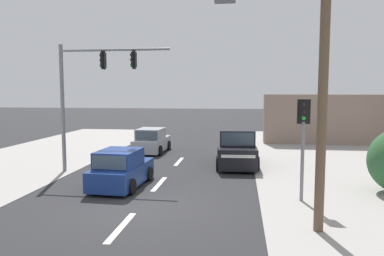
% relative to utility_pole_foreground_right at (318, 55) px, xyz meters
% --- Properties ---
extents(ground_plane, '(140.00, 140.00, 0.00)m').
position_rel_utility_pole_foreground_right_xyz_m(ground_plane, '(-5.32, 1.61, -4.77)').
color(ground_plane, '#28282B').
extents(lane_dash_near, '(0.20, 2.40, 0.01)m').
position_rel_utility_pole_foreground_right_xyz_m(lane_dash_near, '(-5.32, -0.39, -4.76)').
color(lane_dash_near, silver).
rests_on(lane_dash_near, ground).
extents(lane_dash_mid, '(0.20, 2.40, 0.01)m').
position_rel_utility_pole_foreground_right_xyz_m(lane_dash_mid, '(-5.32, 4.61, -4.76)').
color(lane_dash_mid, silver).
rests_on(lane_dash_mid, ground).
extents(lane_dash_far, '(0.20, 2.40, 0.01)m').
position_rel_utility_pole_foreground_right_xyz_m(lane_dash_far, '(-5.32, 9.61, -4.76)').
color(lane_dash_far, silver).
rests_on(lane_dash_far, ground).
extents(utility_pole_foreground_right, '(3.78, 0.28, 8.82)m').
position_rel_utility_pole_foreground_right_xyz_m(utility_pole_foreground_right, '(0.00, 0.00, 0.00)').
color(utility_pole_foreground_right, brown).
rests_on(utility_pole_foreground_right, ground).
extents(traffic_signal_mast, '(5.29, 0.48, 6.00)m').
position_rel_utility_pole_foreground_right_xyz_m(traffic_signal_mast, '(-9.06, 6.41, -0.62)').
color(traffic_signal_mast, slate).
rests_on(traffic_signal_mast, ground).
extents(pedestal_signal_right_kerb, '(0.44, 0.30, 3.56)m').
position_rel_utility_pole_foreground_right_xyz_m(pedestal_signal_right_kerb, '(0.13, 2.83, -2.35)').
color(pedestal_signal_right_kerb, slate).
rests_on(pedestal_signal_right_kerb, ground).
extents(shopfront_wall_far, '(12.00, 1.00, 3.60)m').
position_rel_utility_pole_foreground_right_xyz_m(shopfront_wall_far, '(5.68, 17.61, -2.97)').
color(shopfront_wall_far, gray).
rests_on(shopfront_wall_far, ground).
extents(hatchback_receding_far, '(1.93, 3.72, 1.53)m').
position_rel_utility_pole_foreground_right_xyz_m(hatchback_receding_far, '(-6.72, 3.97, -4.06)').
color(hatchback_receding_far, navy).
rests_on(hatchback_receding_far, ground).
extents(hatchback_kerbside_parked, '(1.90, 3.70, 1.53)m').
position_rel_utility_pole_foreground_right_xyz_m(hatchback_kerbside_parked, '(-7.53, 12.45, -4.06)').
color(hatchback_kerbside_parked, '#A3A8AD').
rests_on(hatchback_kerbside_parked, ground).
extents(suv_crossing_left, '(2.19, 4.60, 1.90)m').
position_rel_utility_pole_foreground_right_xyz_m(suv_crossing_left, '(-2.18, 9.05, -3.88)').
color(suv_crossing_left, black).
rests_on(suv_crossing_left, ground).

